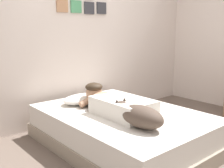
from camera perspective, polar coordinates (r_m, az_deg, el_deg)
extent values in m
plane|color=#66564C|center=(2.98, 11.00, -13.67)|extent=(12.28, 12.28, 0.00)
cube|color=silver|center=(3.82, -6.54, 11.30)|extent=(4.14, 0.10, 2.50)
cube|color=tan|center=(3.61, -10.51, 16.03)|extent=(0.16, 0.02, 0.16)
cube|color=#4C9966|center=(3.72, -7.63, 15.95)|extent=(0.16, 0.02, 0.16)
cube|color=#333338|center=(3.84, -4.84, 15.76)|extent=(0.16, 0.02, 0.16)
cube|color=#333338|center=(3.97, -2.25, 15.78)|extent=(0.16, 0.02, 0.16)
cube|color=gray|center=(3.03, 2.10, -11.47)|extent=(1.35, 1.91, 0.15)
cube|color=silver|center=(2.96, 2.13, -8.06)|extent=(1.31, 1.85, 0.23)
ellipsoid|color=white|center=(3.27, -6.21, -3.12)|extent=(0.52, 0.32, 0.11)
cube|color=silver|center=(2.78, 2.35, -4.89)|extent=(0.42, 0.64, 0.18)
ellipsoid|color=tan|center=(3.03, -2.02, -3.15)|extent=(0.32, 0.20, 0.16)
sphere|color=tan|center=(3.14, -3.84, -1.88)|extent=(0.19, 0.19, 0.19)
ellipsoid|color=#332619|center=(3.13, -3.86, -0.63)|extent=(0.20, 0.20, 0.10)
cylinder|color=tan|center=(3.09, -5.09, -3.49)|extent=(0.23, 0.07, 0.14)
cylinder|color=tan|center=(3.20, -2.17, -2.90)|extent=(0.23, 0.07, 0.14)
ellipsoid|color=#4C3D33|center=(2.47, 6.26, -6.87)|extent=(0.26, 0.48, 0.20)
sphere|color=#4C3D33|center=(2.63, 2.02, -5.18)|extent=(0.15, 0.15, 0.15)
cone|color=#3D3028|center=(2.60, 1.05, -3.77)|extent=(0.05, 0.05, 0.05)
cone|color=#3D3028|center=(2.66, 2.66, -3.41)|extent=(0.05, 0.05, 0.05)
cylinder|color=white|center=(3.31, -2.07, -3.19)|extent=(0.09, 0.09, 0.07)
torus|color=white|center=(3.34, -1.30, -3.03)|extent=(0.05, 0.01, 0.05)
cube|color=black|center=(2.80, 6.70, -6.72)|extent=(0.07, 0.14, 0.01)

